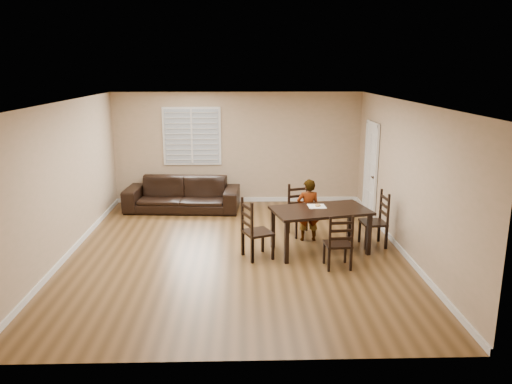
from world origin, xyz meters
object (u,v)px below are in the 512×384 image
(sofa, at_px, (183,194))
(child, at_px, (308,210))
(dining_table, at_px, (321,214))
(chair_far, at_px, (340,245))
(chair_near, at_px, (299,211))
(donut, at_px, (318,205))
(chair_right, at_px, (380,221))
(chair_left, at_px, (251,232))

(sofa, bearing_deg, child, -35.13)
(dining_table, bearing_deg, chair_far, -91.22)
(chair_near, height_order, sofa, chair_near)
(sofa, bearing_deg, chair_near, -30.04)
(child, height_order, sofa, child)
(dining_table, bearing_deg, child, 90.00)
(child, relative_size, donut, 11.18)
(chair_far, relative_size, child, 0.78)
(chair_right, bearing_deg, sofa, -126.06)
(chair_far, distance_m, chair_right, 1.51)
(chair_near, relative_size, donut, 9.37)
(chair_near, distance_m, chair_right, 1.62)
(chair_near, height_order, chair_left, chair_left)
(dining_table, height_order, chair_near, chair_near)
(donut, height_order, sofa, donut)
(child, height_order, donut, child)
(chair_left, height_order, chair_right, chair_left)
(chair_left, bearing_deg, dining_table, -98.44)
(chair_near, bearing_deg, child, -93.47)
(chair_right, xyz_separation_m, donut, (-1.19, -0.09, 0.35))
(chair_near, bearing_deg, donut, -92.70)
(chair_near, height_order, child, child)
(dining_table, relative_size, donut, 17.28)
(sofa, bearing_deg, chair_left, -59.34)
(child, xyz_separation_m, donut, (0.12, -0.41, 0.22))
(chair_far, bearing_deg, dining_table, -81.69)
(dining_table, xyz_separation_m, chair_far, (0.19, -0.87, -0.28))
(chair_near, relative_size, chair_right, 0.97)
(chair_near, xyz_separation_m, chair_right, (1.43, -0.77, 0.01))
(chair_far, height_order, chair_left, chair_left)
(chair_left, distance_m, donut, 1.38)
(dining_table, height_order, child, child)
(chair_left, distance_m, sofa, 3.46)
(dining_table, distance_m, child, 0.63)
(chair_far, height_order, child, child)
(chair_left, bearing_deg, chair_right, -98.85)
(chair_right, bearing_deg, donut, -89.58)
(chair_left, xyz_separation_m, chair_right, (2.42, 0.60, -0.01))
(chair_far, relative_size, donut, 8.70)
(chair_near, xyz_separation_m, child, (0.12, -0.45, 0.15))
(chair_far, xyz_separation_m, sofa, (-2.99, 3.65, -0.05))
(chair_far, relative_size, chair_right, 0.90)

